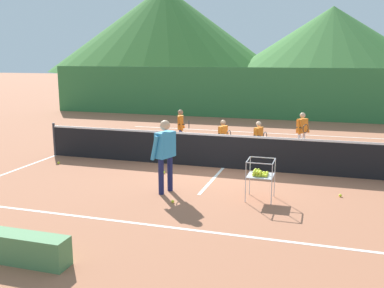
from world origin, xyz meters
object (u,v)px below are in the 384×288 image
Objects in this scene: student_3 at (302,128)px; tennis_ball_2 at (173,201)px; instructor at (165,150)px; student_2 at (259,137)px; tennis_ball_1 at (164,172)px; tennis_ball_0 at (340,195)px; courtside_bench at (23,248)px; ball_cart at (260,174)px; student_0 at (181,125)px; student_1 at (223,135)px; tennis_net at (223,151)px; tennis_ball_5 at (59,163)px.

tennis_ball_2 is (-2.40, -6.00, -0.76)m from student_3.
instructor is 1.42× the size of student_2.
student_3 is at bearing 48.27° from tennis_ball_1.
tennis_ball_0 is (2.30, -2.99, -0.69)m from student_2.
tennis_ball_2 is 0.05× the size of courtside_bench.
student_2 is 1.33× the size of ball_cart.
student_0 reaches higher than ball_cart.
student_1 is at bearing 88.81° from tennis_ball_2.
courtside_bench is (-1.29, -3.23, 0.20)m from tennis_ball_2.
tennis_net is 4.88m from tennis_ball_5.
student_1 reaches higher than ball_cart.
student_3 is at bearing 54.22° from tennis_net.
student_3 is at bearing 82.92° from ball_cart.
student_0 is at bearing 125.78° from ball_cart.
student_1 is 0.99× the size of student_2.
student_3 is 0.88× the size of courtside_bench.
tennis_net is 2.72m from instructor.
student_1 is at bearing 82.47° from instructor.
tennis_ball_1 is (-2.78, 1.38, -0.56)m from ball_cart.
tennis_ball_2 is at bearing -73.38° from student_0.
student_3 is 19.41× the size of tennis_ball_2.
ball_cart is at bearing -54.22° from student_0.
ball_cart is at bearing 24.24° from tennis_ball_2.
tennis_ball_2 is (-1.75, -0.79, -0.56)m from ball_cart.
tennis_ball_5 is (-6.78, -3.75, -0.76)m from student_3.
instructor is at bearing -167.98° from tennis_ball_0.
ball_cart reaches higher than tennis_ball_5.
tennis_ball_2 is (-1.19, -4.47, -0.69)m from student_2.
tennis_net is at bearing 119.43° from ball_cart.
tennis_net is at bearing -76.82° from student_1.
student_1 is 1.10m from student_2.
student_3 reaches higher than courtside_bench.
tennis_ball_5 is at bearing 158.11° from instructor.
student_1 is 2.78m from student_3.
tennis_ball_1 is (-2.21, -2.31, -0.69)m from student_2.
courtside_bench is at bearing -107.82° from student_2.
student_1 is at bearing -30.80° from student_0.
courtside_bench is at bearing -111.68° from tennis_ball_2.
tennis_net is 163.77× the size of tennis_ball_1.
student_3 reaches higher than tennis_ball_2.
tennis_ball_1 is (-3.42, -3.84, -0.76)m from student_3.
instructor is 3.85m from student_1.
student_0 reaches higher than tennis_net.
tennis_net is 163.77× the size of tennis_ball_2.
tennis_ball_0 is 0.05× the size of courtside_bench.
tennis_net reaches higher than tennis_ball_2.
courtside_bench is at bearing -104.54° from tennis_net.
tennis_ball_1 is at bearing 115.28° from tennis_ball_2.
tennis_net is at bearing 75.46° from courtside_bench.
ball_cart is 13.22× the size of tennis_ball_2.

